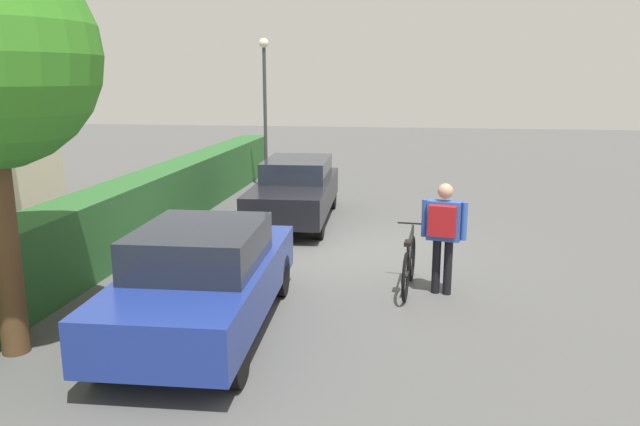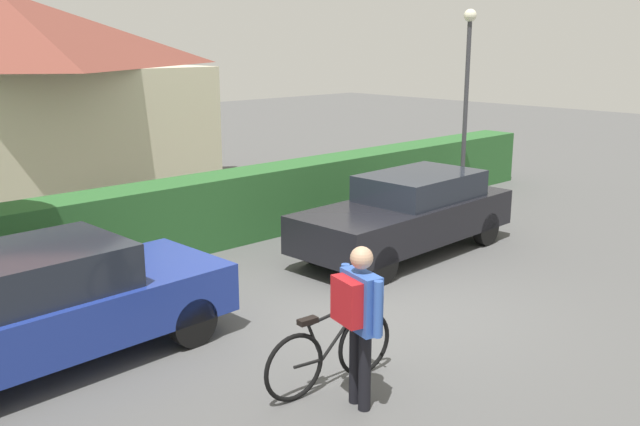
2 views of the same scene
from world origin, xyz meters
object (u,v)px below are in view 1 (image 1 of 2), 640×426
object	(u,v)px
bicycle	(409,265)
person_rider	(443,228)
parked_car_far	(296,189)
street_lamp	(265,94)
parked_car_near	(204,277)

from	to	relation	value
bicycle	person_rider	world-z (taller)	person_rider
parked_car_far	bicycle	xyz separation A→B (m)	(-4.49, -2.65, -0.33)
parked_car_far	street_lamp	distance (m)	4.69
parked_car_far	street_lamp	xyz separation A→B (m)	(3.88, 1.62, 2.08)
parked_car_near	parked_car_far	distance (m)	6.48
parked_car_near	street_lamp	distance (m)	10.69
parked_car_far	person_rider	size ratio (longest dim) A/B	2.60
parked_car_near	bicycle	world-z (taller)	parked_car_near
parked_car_near	street_lamp	bearing A→B (deg)	8.91
bicycle	parked_car_far	bearing A→B (deg)	30.53
person_rider	bicycle	bearing A→B (deg)	78.56
person_rider	street_lamp	world-z (taller)	street_lamp
street_lamp	parked_car_near	bearing A→B (deg)	-171.09
parked_car_near	person_rider	xyz separation A→B (m)	(1.89, -3.14, 0.32)
street_lamp	person_rider	bearing A→B (deg)	-150.63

